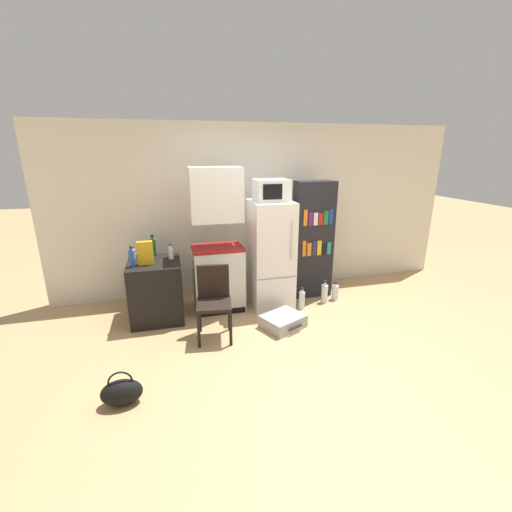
{
  "coord_description": "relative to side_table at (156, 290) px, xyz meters",
  "views": [
    {
      "loc": [
        -1.25,
        -3.18,
        2.17
      ],
      "look_at": [
        -0.19,
        0.85,
        0.88
      ],
      "focal_mm": 24.0,
      "sensor_mm": 36.0,
      "label": 1
    }
  ],
  "objects": [
    {
      "name": "wall_back",
      "position": [
        1.67,
        0.76,
        0.89
      ],
      "size": [
        6.4,
        0.1,
        2.57
      ],
      "color": "silver",
      "rests_on": "ground_plane"
    },
    {
      "name": "bottle_clear_short",
      "position": [
        -0.26,
        0.2,
        0.46
      ],
      "size": [
        0.06,
        0.06,
        0.16
      ],
      "color": "silver",
      "rests_on": "side_table"
    },
    {
      "name": "handbag",
      "position": [
        -0.29,
        -1.66,
        -0.27
      ],
      "size": [
        0.36,
        0.2,
        0.33
      ],
      "color": "black",
      "rests_on": "ground_plane"
    },
    {
      "name": "side_table",
      "position": [
        0.0,
        0.0,
        0.0
      ],
      "size": [
        0.66,
        0.73,
        0.79
      ],
      "color": "black",
      "rests_on": "ground_plane"
    },
    {
      "name": "kitchen_hutch",
      "position": [
        0.85,
        0.1,
        0.52
      ],
      "size": [
        0.69,
        0.54,
        1.97
      ],
      "color": "silver",
      "rests_on": "ground_plane"
    },
    {
      "name": "bottle_milk_white",
      "position": [
        0.22,
        0.07,
        0.48
      ],
      "size": [
        0.07,
        0.07,
        0.2
      ],
      "color": "white",
      "rests_on": "side_table"
    },
    {
      "name": "suitcase_large_flat",
      "position": [
        1.55,
        -0.7,
        -0.32
      ],
      "size": [
        0.62,
        0.58,
        0.16
      ],
      "rotation": [
        0.0,
        0.0,
        0.44
      ],
      "color": "#99999E",
      "rests_on": "ground_plane"
    },
    {
      "name": "water_bottle_middle",
      "position": [
        2.59,
        -0.09,
        -0.28
      ],
      "size": [
        0.1,
        0.1,
        0.29
      ],
      "color": "silver",
      "rests_on": "ground_plane"
    },
    {
      "name": "bottle_ketchup_red",
      "position": [
        -0.09,
        0.14,
        0.48
      ],
      "size": [
        0.09,
        0.09,
        0.19
      ],
      "color": "#AD1914",
      "rests_on": "side_table"
    },
    {
      "name": "bookshelf",
      "position": [
        2.32,
        0.21,
        0.48
      ],
      "size": [
        0.57,
        0.32,
        1.76
      ],
      "color": "black",
      "rests_on": "ground_plane"
    },
    {
      "name": "microwave",
      "position": [
        1.6,
        0.04,
        1.26
      ],
      "size": [
        0.45,
        0.39,
        0.29
      ],
      "color": "silver",
      "rests_on": "refrigerator"
    },
    {
      "name": "cereal_box",
      "position": [
        -0.09,
        -0.1,
        0.55
      ],
      "size": [
        0.19,
        0.07,
        0.3
      ],
      "color": "gold",
      "rests_on": "side_table"
    },
    {
      "name": "water_bottle_front",
      "position": [
        1.99,
        -0.25,
        -0.26
      ],
      "size": [
        0.08,
        0.08,
        0.32
      ],
      "color": "silver",
      "rests_on": "ground_plane"
    },
    {
      "name": "refrigerator",
      "position": [
        1.6,
        0.04,
        0.36
      ],
      "size": [
        0.57,
        0.68,
        1.52
      ],
      "color": "white",
      "rests_on": "ground_plane"
    },
    {
      "name": "chair",
      "position": [
        0.68,
        -0.66,
        0.12
      ],
      "size": [
        0.45,
        0.45,
        0.87
      ],
      "rotation": [
        0.0,
        0.0,
        -0.13
      ],
      "color": "black",
      "rests_on": "ground_plane"
    },
    {
      "name": "ground_plane",
      "position": [
        1.47,
        -1.24,
        -0.4
      ],
      "size": [
        24.0,
        24.0,
        0.0
      ],
      "primitive_type": "plane",
      "color": "tan"
    },
    {
      "name": "water_bottle_back",
      "position": [
        2.39,
        -0.14,
        -0.25
      ],
      "size": [
        0.1,
        0.1,
        0.35
      ],
      "color": "silver",
      "rests_on": "ground_plane"
    },
    {
      "name": "bottle_blue_soda",
      "position": [
        -0.25,
        -0.16,
        0.51
      ],
      "size": [
        0.06,
        0.06,
        0.27
      ],
      "color": "#1E47A3",
      "rests_on": "side_table"
    },
    {
      "name": "bottle_green_tall",
      "position": [
        -0.0,
        0.29,
        0.52
      ],
      "size": [
        0.09,
        0.09,
        0.29
      ],
      "color": "#1E6028",
      "rests_on": "side_table"
    }
  ]
}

